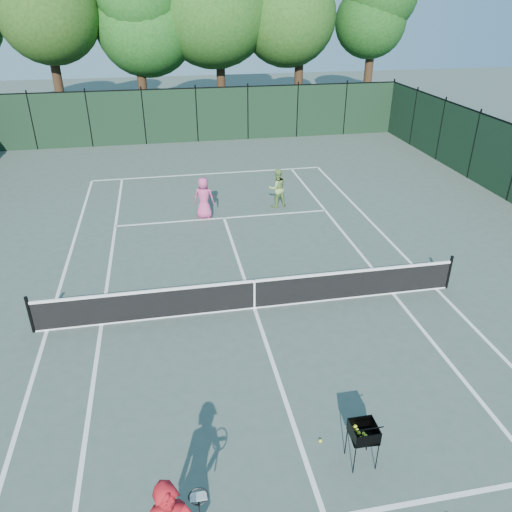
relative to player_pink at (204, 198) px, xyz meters
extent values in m
plane|color=#435148|center=(0.73, -6.61, -0.81)|extent=(90.00, 90.00, 0.00)
cube|color=white|center=(-4.76, -6.61, -0.81)|extent=(0.10, 23.77, 0.01)
cube|color=white|center=(6.21, -6.61, -0.81)|extent=(0.10, 23.77, 0.01)
cube|color=white|center=(-3.39, -6.61, -0.81)|extent=(0.10, 23.77, 0.01)
cube|color=white|center=(4.84, -6.61, -0.81)|extent=(0.10, 23.77, 0.01)
cube|color=white|center=(0.73, 5.27, -0.81)|extent=(10.97, 0.10, 0.01)
cube|color=white|center=(0.73, -0.21, -0.81)|extent=(8.23, 0.10, 0.01)
cube|color=white|center=(0.73, -6.61, -0.81)|extent=(0.10, 12.80, 0.01)
cube|color=black|center=(0.73, -6.61, -0.35)|extent=(11.60, 0.03, 0.85)
cube|color=white|center=(0.73, -6.61, 0.07)|extent=(11.60, 0.05, 0.07)
cube|color=white|center=(0.73, -6.61, -0.79)|extent=(11.60, 0.05, 0.04)
cube|color=white|center=(0.73, -6.61, -0.35)|extent=(0.05, 0.04, 0.91)
cylinder|color=black|center=(-5.07, -6.61, -0.28)|extent=(0.09, 0.09, 1.06)
cylinder|color=black|center=(6.53, -6.61, -0.28)|extent=(0.09, 0.09, 1.06)
cube|color=black|center=(0.73, 11.39, 0.69)|extent=(24.00, 0.05, 3.00)
cylinder|color=black|center=(-7.27, 15.39, 1.59)|extent=(0.56, 0.56, 4.80)
cylinder|color=black|center=(-2.27, 15.19, 1.34)|extent=(0.56, 0.56, 4.30)
cylinder|color=black|center=(2.73, 15.69, 1.69)|extent=(0.56, 0.56, 5.00)
cylinder|color=black|center=(7.73, 14.99, 1.49)|extent=(0.56, 0.56, 4.60)
cylinder|color=black|center=(12.73, 15.49, 1.39)|extent=(0.56, 0.56, 4.40)
cylinder|color=black|center=(-1.33, -13.11, 0.14)|extent=(0.03, 0.03, 0.30)
torus|color=black|center=(-1.33, -13.11, 0.41)|extent=(0.30, 0.10, 0.30)
imported|color=#C3457D|center=(0.00, 0.00, 0.00)|extent=(0.90, 0.72, 1.62)
imported|color=#7BA251|center=(3.01, 0.58, -0.02)|extent=(0.86, 0.72, 1.59)
cylinder|color=black|center=(1.50, -12.23, -0.49)|extent=(0.02, 0.02, 0.64)
cylinder|color=black|center=(1.93, -12.23, -0.49)|extent=(0.02, 0.02, 0.64)
cylinder|color=black|center=(1.50, -11.80, -0.49)|extent=(0.02, 0.02, 0.64)
cylinder|color=black|center=(1.93, -11.80, -0.49)|extent=(0.02, 0.02, 0.64)
cube|color=black|center=(1.72, -12.02, -0.04)|extent=(0.51, 0.51, 0.27)
sphere|color=#C4DB2C|center=(1.72, -12.02, -0.12)|extent=(0.07, 0.07, 0.07)
sphere|color=#C4DB2C|center=(1.72, -12.02, -0.12)|extent=(0.07, 0.07, 0.07)
sphere|color=#C4DB2C|center=(1.72, -12.02, -0.12)|extent=(0.07, 0.07, 0.07)
sphere|color=#C4DB2C|center=(1.72, -12.02, -0.12)|extent=(0.07, 0.07, 0.07)
sphere|color=#C4DB2C|center=(1.72, -12.02, -0.12)|extent=(0.07, 0.07, 0.07)
sphere|color=#C4DB2C|center=(1.72, -12.02, -0.12)|extent=(0.07, 0.07, 0.07)
sphere|color=#C4DB2C|center=(1.72, -12.02, -0.12)|extent=(0.07, 0.07, 0.07)
sphere|color=#C4DB2C|center=(1.72, -12.02, -0.12)|extent=(0.07, 0.07, 0.07)
sphere|color=#C4DB2C|center=(1.72, -12.02, -0.12)|extent=(0.07, 0.07, 0.07)
sphere|color=#C4DB2C|center=(1.72, -12.02, -0.12)|extent=(0.07, 0.07, 0.07)
sphere|color=#C4DB2C|center=(1.72, -12.02, -0.12)|extent=(0.07, 0.07, 0.07)
sphere|color=#C4DB2C|center=(1.72, -12.02, -0.12)|extent=(0.07, 0.07, 0.07)
sphere|color=#C4DB2C|center=(1.72, -12.02, -0.12)|extent=(0.07, 0.07, 0.07)
sphere|color=yellow|center=(1.12, -11.45, -0.78)|extent=(0.07, 0.07, 0.07)
camera|label=1|loc=(-1.40, -17.99, 6.93)|focal=35.00mm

